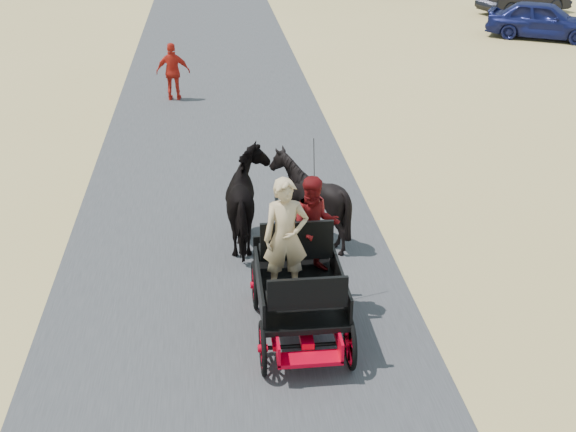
{
  "coord_description": "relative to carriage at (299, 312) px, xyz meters",
  "views": [
    {
      "loc": [
        -0.14,
        -7.44,
        6.43
      ],
      "look_at": [
        1.01,
        3.25,
        1.2
      ],
      "focal_mm": 45.0,
      "sensor_mm": 36.0,
      "label": 1
    }
  ],
  "objects": [
    {
      "name": "passenger_woman",
      "position": [
        0.3,
        0.6,
        1.15
      ],
      "size": [
        0.77,
        0.6,
        1.58
      ],
      "primitive_type": "imported",
      "color": "#660C0F",
      "rests_on": "carriage"
    },
    {
      "name": "car_a",
      "position": [
        12.44,
        19.63,
        0.39
      ],
      "size": [
        4.73,
        3.73,
        1.51
      ],
      "primitive_type": "imported",
      "rotation": [
        0.0,
        0.0,
        1.05
      ],
      "color": "navy",
      "rests_on": "ground"
    },
    {
      "name": "driver_man",
      "position": [
        -0.2,
        0.05,
        1.26
      ],
      "size": [
        0.66,
        0.43,
        1.8
      ],
      "primitive_type": "imported",
      "color": "tan",
      "rests_on": "carriage"
    },
    {
      "name": "horse_left",
      "position": [
        -0.55,
        3.0,
        0.49
      ],
      "size": [
        0.91,
        2.01,
        1.7
      ],
      "primitive_type": "imported",
      "rotation": [
        0.0,
        0.0,
        3.14
      ],
      "color": "black",
      "rests_on": "ground"
    },
    {
      "name": "road",
      "position": [
        -1.01,
        -1.65,
        -0.35
      ],
      "size": [
        6.0,
        140.0,
        0.01
      ],
      "primitive_type": "cube",
      "color": "#38383A",
      "rests_on": "ground"
    },
    {
      "name": "horse_right",
      "position": [
        0.55,
        3.0,
        0.49
      ],
      "size": [
        1.37,
        1.54,
        1.7
      ],
      "primitive_type": "imported",
      "rotation": [
        0.0,
        0.0,
        3.14
      ],
      "color": "black",
      "rests_on": "ground"
    },
    {
      "name": "carriage",
      "position": [
        0.0,
        0.0,
        0.0
      ],
      "size": [
        1.3,
        2.4,
        0.72
      ],
      "primitive_type": null,
      "color": "black",
      "rests_on": "ground"
    },
    {
      "name": "ground",
      "position": [
        -1.01,
        -1.65,
        -0.36
      ],
      "size": [
        140.0,
        140.0,
        0.0
      ],
      "primitive_type": "plane",
      "color": "tan"
    },
    {
      "name": "pedestrian",
      "position": [
        -2.29,
        12.5,
        0.5
      ],
      "size": [
        1.03,
        0.47,
        1.73
      ],
      "primitive_type": "imported",
      "rotation": [
        0.0,
        0.0,
        3.1
      ],
      "color": "red",
      "rests_on": "ground"
    }
  ]
}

